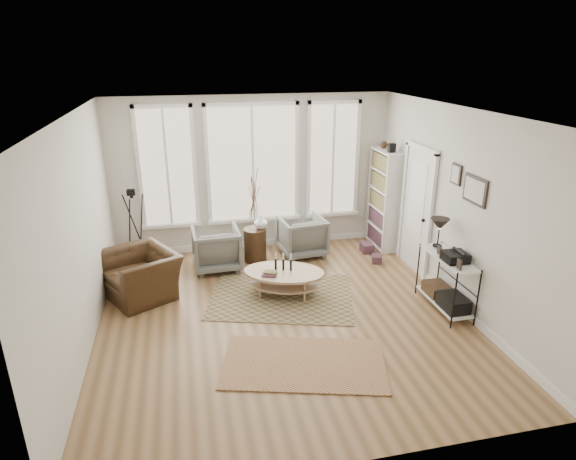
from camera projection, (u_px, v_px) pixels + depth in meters
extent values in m
plane|color=olive|center=(284.00, 316.00, 7.01)|extent=(5.50, 5.50, 0.00)
plane|color=white|center=(283.00, 113.00, 5.99)|extent=(5.50, 5.50, 0.00)
cube|color=beige|center=(253.00, 174.00, 9.01)|extent=(5.20, 0.04, 2.90)
cube|color=beige|center=(352.00, 331.00, 3.98)|extent=(5.20, 0.04, 2.90)
cube|color=beige|center=(79.00, 237.00, 5.97)|extent=(0.04, 5.50, 2.90)
cube|color=beige|center=(457.00, 209.00, 7.02)|extent=(0.04, 5.50, 2.90)
cube|color=white|center=(255.00, 243.00, 9.49)|extent=(5.10, 0.04, 0.12)
cube|color=white|center=(445.00, 294.00, 7.51)|extent=(0.03, 5.40, 0.12)
cube|color=tan|center=(253.00, 164.00, 8.92)|extent=(1.60, 0.03, 2.10)
cube|color=tan|center=(167.00, 168.00, 8.61)|extent=(0.90, 0.03, 2.10)
cube|color=tan|center=(333.00, 160.00, 9.23)|extent=(0.90, 0.03, 2.10)
cube|color=white|center=(253.00, 164.00, 8.90)|extent=(1.74, 0.06, 2.24)
cube|color=white|center=(167.00, 168.00, 8.59)|extent=(1.04, 0.06, 2.24)
cube|color=white|center=(333.00, 160.00, 9.22)|extent=(1.04, 0.06, 2.24)
cube|color=white|center=(254.00, 219.00, 9.26)|extent=(4.10, 0.12, 0.06)
cube|color=white|center=(417.00, 211.00, 8.21)|extent=(0.04, 0.88, 2.10)
cube|color=white|center=(417.00, 197.00, 8.12)|extent=(0.01, 0.55, 1.20)
cube|color=white|center=(430.00, 221.00, 7.76)|extent=(0.06, 0.08, 2.18)
cube|color=white|center=(403.00, 203.00, 8.65)|extent=(0.06, 0.08, 2.18)
cube|color=white|center=(422.00, 148.00, 7.82)|extent=(0.06, 1.06, 0.08)
sphere|color=black|center=(423.00, 220.00, 7.92)|extent=(0.06, 0.06, 0.06)
cube|color=white|center=(392.00, 206.00, 8.82)|extent=(0.30, 0.03, 1.90)
cube|color=white|center=(375.00, 194.00, 9.57)|extent=(0.30, 0.03, 1.90)
cube|color=white|center=(391.00, 199.00, 9.23)|extent=(0.02, 0.85, 1.90)
cube|color=white|center=(383.00, 199.00, 9.20)|extent=(0.30, 0.81, 1.90)
cube|color=maroon|center=(383.00, 199.00, 9.20)|extent=(0.24, 0.75, 1.76)
cube|color=black|center=(392.00, 148.00, 8.65)|extent=(0.12, 0.10, 0.16)
sphere|color=#3A2312|center=(384.00, 145.00, 8.98)|extent=(0.14, 0.14, 0.14)
cube|color=white|center=(444.00, 301.00, 7.17)|extent=(0.37, 1.07, 0.03)
cube|color=white|center=(449.00, 258.00, 6.92)|extent=(0.37, 1.07, 0.02)
cylinder|color=black|center=(454.00, 301.00, 6.54)|extent=(0.02, 0.02, 0.85)
cylinder|color=black|center=(478.00, 298.00, 6.62)|extent=(0.02, 0.02, 0.85)
cylinder|color=black|center=(418.00, 269.00, 7.51)|extent=(0.02, 0.02, 0.85)
cylinder|color=black|center=(439.00, 267.00, 7.58)|extent=(0.02, 0.02, 0.85)
cylinder|color=black|center=(437.00, 246.00, 7.23)|extent=(0.14, 0.14, 0.02)
cylinder|color=black|center=(438.00, 237.00, 7.18)|extent=(0.02, 0.02, 0.30)
cone|color=black|center=(440.00, 224.00, 7.11)|extent=(0.28, 0.28, 0.18)
cube|color=black|center=(455.00, 257.00, 6.76)|extent=(0.32, 0.30, 0.13)
cube|color=black|center=(453.00, 303.00, 6.90)|extent=(0.32, 0.45, 0.20)
cube|color=#3A2312|center=(437.00, 289.00, 7.34)|extent=(0.32, 0.40, 0.16)
cube|color=black|center=(459.00, 265.00, 6.49)|extent=(0.02, 0.10, 0.14)
cube|color=black|center=(439.00, 250.00, 6.98)|extent=(0.02, 0.10, 0.12)
cube|color=black|center=(475.00, 190.00, 6.51)|extent=(0.03, 0.52, 0.38)
cube|color=silver|center=(474.00, 190.00, 6.51)|extent=(0.01, 0.44, 0.30)
cube|color=black|center=(456.00, 174.00, 6.93)|extent=(0.03, 0.24, 0.30)
cube|color=silver|center=(455.00, 174.00, 6.93)|extent=(0.01, 0.18, 0.24)
cube|color=brown|center=(282.00, 296.00, 7.56)|extent=(2.57, 2.20, 0.01)
cube|color=brown|center=(304.00, 363.00, 5.93)|extent=(2.21, 1.59, 0.01)
ellipsoid|color=tan|center=(284.00, 284.00, 7.57)|extent=(1.25, 1.02, 0.03)
ellipsoid|color=tan|center=(284.00, 272.00, 7.50)|extent=(1.46, 1.19, 0.04)
cylinder|color=tan|center=(264.00, 292.00, 7.32)|extent=(0.04, 0.04, 0.36)
cylinder|color=tan|center=(309.00, 287.00, 7.46)|extent=(0.04, 0.04, 0.36)
cylinder|color=tan|center=(260.00, 280.00, 7.68)|extent=(0.04, 0.04, 0.36)
cylinder|color=tan|center=(302.00, 276.00, 7.82)|extent=(0.04, 0.04, 0.36)
cylinder|color=black|center=(276.00, 265.00, 7.48)|extent=(0.04, 0.04, 0.18)
cylinder|color=black|center=(283.00, 265.00, 7.51)|extent=(0.04, 0.04, 0.18)
cylinder|color=black|center=(291.00, 264.00, 7.53)|extent=(0.04, 0.04, 0.18)
cube|color=#3B552E|center=(270.00, 273.00, 7.35)|extent=(0.22, 0.16, 0.06)
imported|color=slate|center=(216.00, 249.00, 8.41)|extent=(0.83, 0.85, 0.75)
imported|color=slate|center=(302.00, 236.00, 8.98)|extent=(0.87, 0.90, 0.74)
cylinder|color=#3A2312|center=(255.00, 245.00, 8.75)|extent=(0.41, 0.41, 0.61)
imported|color=silver|center=(261.00, 222.00, 8.63)|extent=(0.29, 0.29, 0.25)
imported|color=#3A2312|center=(141.00, 274.00, 7.48)|extent=(1.44, 1.38, 0.72)
cylinder|color=black|center=(131.00, 196.00, 8.20)|extent=(0.06, 0.06, 0.06)
cube|color=black|center=(131.00, 192.00, 8.18)|extent=(0.15, 0.11, 0.10)
cylinder|color=black|center=(131.00, 194.00, 8.10)|extent=(0.06, 0.08, 0.06)
cube|color=maroon|center=(367.00, 248.00, 9.19)|extent=(0.22, 0.27, 0.17)
cube|color=maroon|center=(377.00, 259.00, 8.74)|extent=(0.23, 0.26, 0.14)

